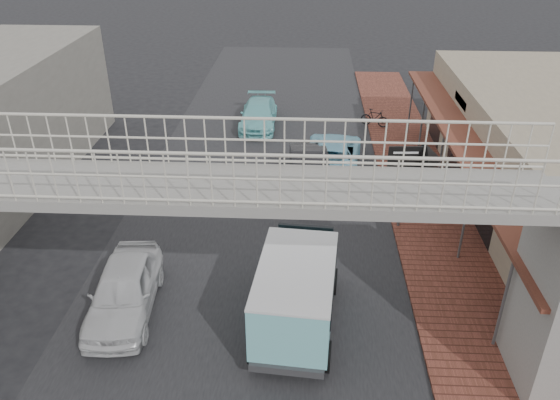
# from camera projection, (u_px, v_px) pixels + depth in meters

# --- Properties ---
(ground) EXTENTS (120.00, 120.00, 0.00)m
(ground) POSITION_uv_depth(u_px,v_px,m) (247.00, 271.00, 17.51)
(ground) COLOR black
(ground) RESTS_ON ground
(road_strip) EXTENTS (10.00, 60.00, 0.01)m
(road_strip) POSITION_uv_depth(u_px,v_px,m) (247.00, 271.00, 17.50)
(road_strip) COLOR black
(road_strip) RESTS_ON ground
(sidewalk) EXTENTS (3.00, 40.00, 0.10)m
(sidewalk) POSITION_uv_depth(u_px,v_px,m) (434.00, 226.00, 19.81)
(sidewalk) COLOR brown
(sidewalk) RESTS_ON ground
(footbridge) EXTENTS (16.40, 2.40, 6.34)m
(footbridge) POSITION_uv_depth(u_px,v_px,m) (225.00, 263.00, 12.47)
(footbridge) COLOR gray
(footbridge) RESTS_ON ground
(white_hatchback) EXTENTS (2.04, 4.39, 1.45)m
(white_hatchback) POSITION_uv_depth(u_px,v_px,m) (124.00, 290.00, 15.52)
(white_hatchback) COLOR silver
(white_hatchback) RESTS_ON ground
(dark_sedan) EXTENTS (1.85, 4.40, 1.41)m
(dark_sedan) POSITION_uv_depth(u_px,v_px,m) (310.00, 170.00, 22.42)
(dark_sedan) COLOR black
(dark_sedan) RESTS_ON ground
(angkot_curb) EXTENTS (2.85, 5.25, 1.40)m
(angkot_curb) POSITION_uv_depth(u_px,v_px,m) (333.00, 154.00, 23.84)
(angkot_curb) COLOR #7EC4DC
(angkot_curb) RESTS_ON ground
(angkot_far) EXTENTS (1.79, 4.40, 1.28)m
(angkot_far) POSITION_uv_depth(u_px,v_px,m) (259.00, 114.00, 28.36)
(angkot_far) COLOR #7CD3D7
(angkot_far) RESTS_ON ground
(angkot_van) EXTENTS (2.41, 4.64, 2.20)m
(angkot_van) POSITION_uv_depth(u_px,v_px,m) (297.00, 286.00, 14.60)
(angkot_van) COLOR black
(angkot_van) RESTS_ON ground
(motorcycle_near) EXTENTS (1.98, 1.32, 0.98)m
(motorcycle_near) POSITION_uv_depth(u_px,v_px,m) (437.00, 165.00, 23.14)
(motorcycle_near) COLOR black
(motorcycle_near) RESTS_ON sidewalk
(motorcycle_far) EXTENTS (1.54, 0.98, 0.90)m
(motorcycle_far) POSITION_uv_depth(u_px,v_px,m) (375.00, 118.00, 28.18)
(motorcycle_far) COLOR black
(motorcycle_far) RESTS_ON sidewalk
(arrow_sign) EXTENTS (1.88, 1.20, 3.22)m
(arrow_sign) POSITION_uv_depth(u_px,v_px,m) (429.00, 160.00, 18.50)
(arrow_sign) COLOR #59595B
(arrow_sign) RESTS_ON sidewalk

